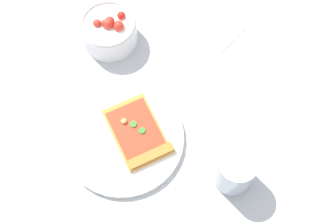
{
  "coord_description": "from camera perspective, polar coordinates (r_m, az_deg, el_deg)",
  "views": [
    {
      "loc": [
        0.25,
        0.3,
        0.93
      ],
      "look_at": [
        -0.07,
        0.05,
        0.03
      ],
      "focal_mm": 49.33,
      "sensor_mm": 36.0,
      "label": 1
    }
  ],
  "objects": [
    {
      "name": "pizza_slice_main",
      "position": [
        0.98,
        -3.51,
        -2.71
      ],
      "size": [
        0.16,
        0.18,
        0.02
      ],
      "color": "gold",
      "rests_on": "plate"
    },
    {
      "name": "salad_bowl",
      "position": [
        1.09,
        -7.3,
        9.98
      ],
      "size": [
        0.13,
        0.13,
        0.08
      ],
      "color": "white",
      "rests_on": "ground_plane"
    },
    {
      "name": "plate",
      "position": [
        0.99,
        -5.5,
        -3.27
      ],
      "size": [
        0.26,
        0.26,
        0.01
      ],
      "primitive_type": "cylinder",
      "color": "white",
      "rests_on": "ground_plane"
    },
    {
      "name": "ground_plane",
      "position": [
        1.01,
        -4.95,
        -2.02
      ],
      "size": [
        2.4,
        2.4,
        0.0
      ],
      "primitive_type": "plane",
      "color": "#B2B7BC",
      "rests_on": "ground"
    },
    {
      "name": "soda_glass",
      "position": [
        0.93,
        8.23,
        -7.16
      ],
      "size": [
        0.08,
        0.08,
        0.1
      ],
      "color": "silver",
      "rests_on": "ground_plane"
    },
    {
      "name": "paper_napkin",
      "position": [
        1.13,
        4.61,
        10.11
      ],
      "size": [
        0.17,
        0.16,
        0.0
      ],
      "primitive_type": "cube",
      "rotation": [
        0.0,
        0.0,
        -0.1
      ],
      "color": "white",
      "rests_on": "ground_plane"
    }
  ]
}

